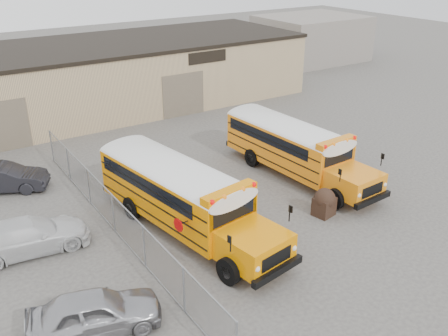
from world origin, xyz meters
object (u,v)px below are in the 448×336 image
school_bus_right (227,116)px  car_dark (3,178)px  tarp_bundle (324,202)px  car_silver (95,312)px  school_bus_left (106,150)px  car_white (28,236)px

school_bus_right → car_dark: bearing=178.1°
tarp_bundle → car_silver: bearing=-172.6°
car_silver → car_dark: car_silver is taller
school_bus_left → school_bus_right: school_bus_left is taller
school_bus_left → car_white: (-4.99, -4.29, -1.01)m
tarp_bundle → school_bus_left: bearing=128.1°
school_bus_left → school_bus_right: 8.27m
school_bus_right → tarp_bundle: bearing=-98.1°
school_bus_right → car_silver: school_bus_right is taller
school_bus_left → car_dark: bearing=158.6°
car_silver → car_white: bearing=20.7°
school_bus_right → tarp_bundle: school_bus_right is taller
school_bus_left → tarp_bundle: (6.72, -8.57, -1.04)m
car_silver → school_bus_right: bearing=-33.2°
school_bus_right → car_white: 14.35m
school_bus_left → car_silver: school_bus_left is taller
car_dark → tarp_bundle: bearing=-105.8°
school_bus_right → car_white: school_bus_right is taller
car_white → school_bus_right: bearing=-61.2°
car_silver → school_bus_left: bearing=-9.1°
tarp_bundle → car_white: 12.47m
tarp_bundle → car_white: bearing=159.9°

